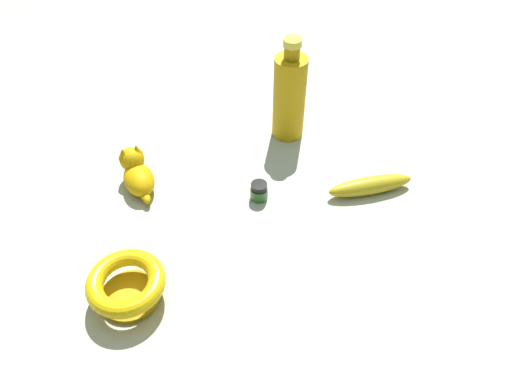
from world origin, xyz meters
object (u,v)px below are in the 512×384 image
Objects in this scene: bowl at (126,285)px; cat_figurine at (136,173)px; nail_polish_jar at (259,191)px; bottle_tall at (289,96)px; banana at (370,185)px.

bowl is 0.28m from cat_figurine.
bowl is (-0.24, 0.23, 0.02)m from nail_polish_jar.
nail_polish_jar is 0.29× the size of bowl.
bottle_tall is 0.55m from bowl.
bottle_tall is at bearing -63.77° from banana.
bottle_tall reaches higher than banana.
cat_figurine is (0.04, 0.26, 0.02)m from nail_polish_jar.
bowl reaches higher than nail_polish_jar.
cat_figurine reaches higher than banana.
bowl is 1.08× the size of cat_figurine.
bottle_tall is (0.20, 0.17, 0.09)m from banana.
bottle_tall reaches higher than cat_figurine.
nail_polish_jar is at bearing 162.25° from bottle_tall.
bowl is (-0.26, 0.46, 0.02)m from banana.
banana is 0.75× the size of bottle_tall.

